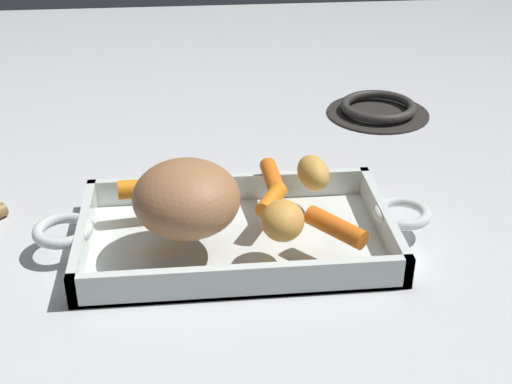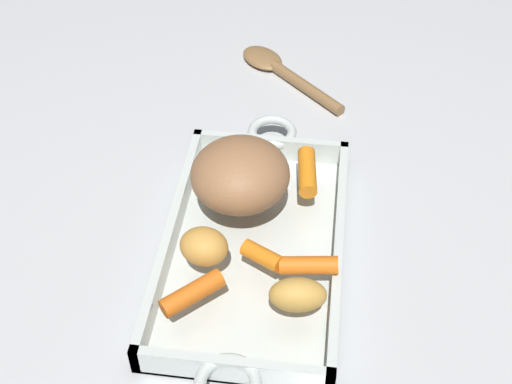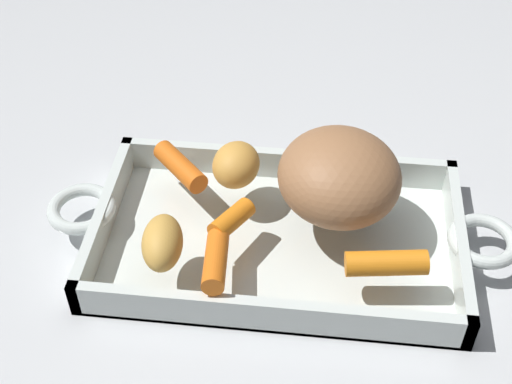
{
  "view_description": "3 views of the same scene",
  "coord_description": "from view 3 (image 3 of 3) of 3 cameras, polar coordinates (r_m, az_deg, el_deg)",
  "views": [
    {
      "loc": [
        0.04,
        0.65,
        0.43
      ],
      "look_at": [
        -0.02,
        0.0,
        0.07
      ],
      "focal_mm": 49.02,
      "sensor_mm": 36.0,
      "label": 1
    },
    {
      "loc": [
        -0.52,
        -0.07,
        0.61
      ],
      "look_at": [
        0.03,
        0.0,
        0.07
      ],
      "focal_mm": 48.41,
      "sensor_mm": 36.0,
      "label": 2
    },
    {
      "loc": [
        0.03,
        -0.45,
        0.5
      ],
      "look_at": [
        -0.02,
        0.0,
        0.07
      ],
      "focal_mm": 49.78,
      "sensor_mm": 36.0,
      "label": 3
    }
  ],
  "objects": [
    {
      "name": "baby_carrot_center_right",
      "position": [
        0.61,
        10.42,
        -5.64
      ],
      "size": [
        0.07,
        0.03,
        0.02
      ],
      "primitive_type": "cylinder",
      "rotation": [
        1.61,
        0.0,
        4.82
      ],
      "color": "orange",
      "rests_on": "roasting_dish"
    },
    {
      "name": "potato_near_roast",
      "position": [
        0.61,
        -7.53,
        -4.06
      ],
      "size": [
        0.04,
        0.06,
        0.04
      ],
      "primitive_type": "ellipsoid",
      "rotation": [
        0.0,
        0.0,
        4.83
      ],
      "color": "gold",
      "rests_on": "roasting_dish"
    },
    {
      "name": "ground_plane",
      "position": [
        0.68,
        1.73,
        -4.31
      ],
      "size": [
        2.12,
        2.12,
        0.0
      ],
      "primitive_type": "plane",
      "color": "silver"
    },
    {
      "name": "potato_whole",
      "position": [
        0.67,
        -1.61,
        2.2
      ],
      "size": [
        0.05,
        0.06,
        0.04
      ],
      "primitive_type": "ellipsoid",
      "rotation": [
        0.0,
        0.0,
        1.4
      ],
      "color": "gold",
      "rests_on": "roasting_dish"
    },
    {
      "name": "roasting_dish",
      "position": [
        0.67,
        1.75,
        -3.63
      ],
      "size": [
        0.44,
        0.2,
        0.04
      ],
      "color": "silver",
      "rests_on": "ground_plane"
    },
    {
      "name": "baby_carrot_northeast",
      "position": [
        0.64,
        -1.97,
        -2.23
      ],
      "size": [
        0.04,
        0.05,
        0.02
      ],
      "primitive_type": "cylinder",
      "rotation": [
        1.65,
        0.0,
        2.62
      ],
      "color": "orange",
      "rests_on": "roasting_dish"
    },
    {
      "name": "baby_carrot_southeast",
      "position": [
        0.69,
        -6.11,
        2.05
      ],
      "size": [
        0.06,
        0.07,
        0.02
      ],
      "primitive_type": "cylinder",
      "rotation": [
        1.62,
        0.0,
        3.87
      ],
      "color": "orange",
      "rests_on": "roasting_dish"
    },
    {
      "name": "baby_carrot_southwest",
      "position": [
        0.6,
        -3.27,
        -5.55
      ],
      "size": [
        0.02,
        0.06,
        0.02
      ],
      "primitive_type": "cylinder",
      "rotation": [
        1.49,
        0.0,
        0.07
      ],
      "color": "orange",
      "rests_on": "roasting_dish"
    },
    {
      "name": "pork_roast",
      "position": [
        0.64,
        6.7,
        1.26
      ],
      "size": [
        0.14,
        0.15,
        0.08
      ],
      "primitive_type": "ellipsoid",
      "rotation": [
        0.0,
        0.0,
        0.37
      ],
      "color": "#9E6B44",
      "rests_on": "roasting_dish"
    }
  ]
}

